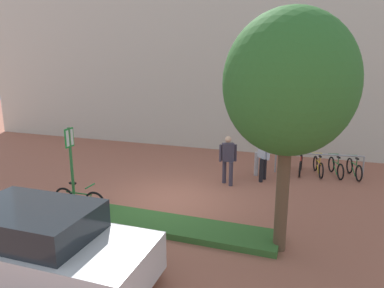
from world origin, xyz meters
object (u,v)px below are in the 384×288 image
Objects in this scene: person_casual_tan at (264,154)px; bike_at_sign at (79,200)px; bollard_steel at (256,164)px; bike_rack_cluster at (318,166)px; tree_sidewalk at (289,84)px; car_white_hatch at (40,247)px; parking_sign_post at (71,158)px; person_suited_navy at (228,157)px.

bike_at_sign is at bearing -135.75° from person_casual_tan.
bollard_steel is 0.80m from person_casual_tan.
person_casual_tan is (-1.88, -1.37, 0.64)m from bike_rack_cluster.
bike_at_sign is (-5.57, 0.21, -3.37)m from tree_sidewalk.
tree_sidewalk is 6.24m from bollard_steel.
tree_sidewalk is 1.21× the size of car_white_hatch.
bike_rack_cluster is at bearing 21.50° from bollard_steel.
person_casual_tan is at bearing 44.52° from parking_sign_post.
person_suited_navy is 6.89m from car_white_hatch.
bollard_steel is at bearing 49.57° from parking_sign_post.
parking_sign_post is at bearing -123.54° from bike_at_sign.
tree_sidewalk is 5.82m from car_white_hatch.
bollard_steel is 1.62m from person_suited_navy.
parking_sign_post reaches higher than car_white_hatch.
person_suited_navy is at bearing 46.51° from bike_at_sign.
bike_at_sign is 0.39× the size of car_white_hatch.
tree_sidewalk is 5.17m from person_suited_navy.
tree_sidewalk is 6.94m from bike_rack_cluster.
bollard_steel reaches higher than bike_at_sign.
person_suited_navy is (3.43, 3.61, 0.63)m from bike_at_sign.
person_casual_tan is at bearing 102.63° from tree_sidewalk.
bike_rack_cluster is 1.85× the size of person_suited_navy.
parking_sign_post reaches higher than bike_rack_cluster.
tree_sidewalk reaches higher than bike_rack_cluster.
car_white_hatch reaches higher than bollard_steel.
parking_sign_post is at bearing 117.27° from car_white_hatch.
person_casual_tan is at bearing 36.00° from person_suited_navy.
person_casual_tan is 8.03m from car_white_hatch.
bike_rack_cluster is 10.10m from car_white_hatch.
tree_sidewalk reaches higher than car_white_hatch.
bike_at_sign reaches higher than bike_rack_cluster.
parking_sign_post is 6.50m from person_casual_tan.
person_suited_navy and person_casual_tan have the same top height.
bollard_steel is at bearing 58.94° from person_suited_navy.
person_casual_tan is at bearing -58.20° from bollard_steel.
tree_sidewalk reaches higher than parking_sign_post.
tree_sidewalk reaches higher than bike_at_sign.
car_white_hatch is at bearing -62.73° from parking_sign_post.
person_casual_tan is (0.32, -0.51, 0.53)m from bollard_steel.
bike_at_sign is 0.98× the size of person_suited_navy.
bollard_steel is (-2.19, -0.86, 0.10)m from bike_rack_cluster.
tree_sidewalk is at bearing -97.99° from bike_rack_cluster.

